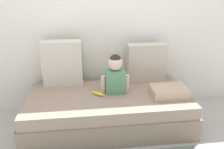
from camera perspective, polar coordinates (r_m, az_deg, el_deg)
ground_plane at (r=2.80m, az=-0.91°, el=-12.75°), size 12.00×12.00×0.00m
back_wall at (r=2.88m, az=-2.29°, el=14.14°), size 5.13×0.10×2.40m
couch at (r=2.69m, az=-0.94°, el=-9.17°), size 1.93×0.88×0.42m
throw_pillow_left at (r=2.79m, az=-12.66°, el=2.74°), size 0.48×0.16×0.57m
throw_pillow_right at (r=2.89m, az=8.82°, el=2.97°), size 0.50×0.16×0.49m
toddler at (r=2.55m, az=0.83°, el=0.05°), size 0.33×0.17×0.47m
banana at (r=2.57m, az=-3.64°, el=-4.92°), size 0.16×0.14×0.04m
folded_blanket at (r=2.62m, az=14.37°, el=-4.26°), size 0.40×0.28×0.11m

